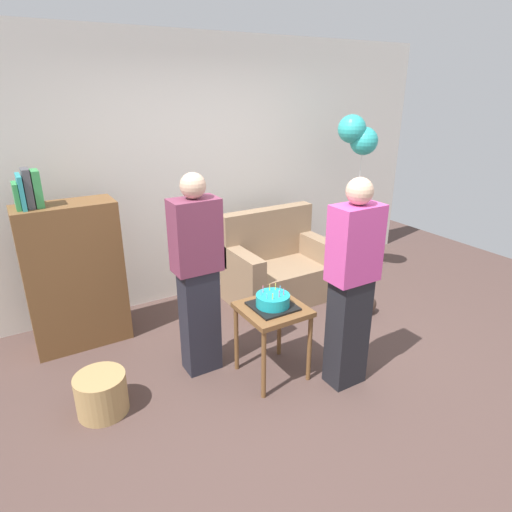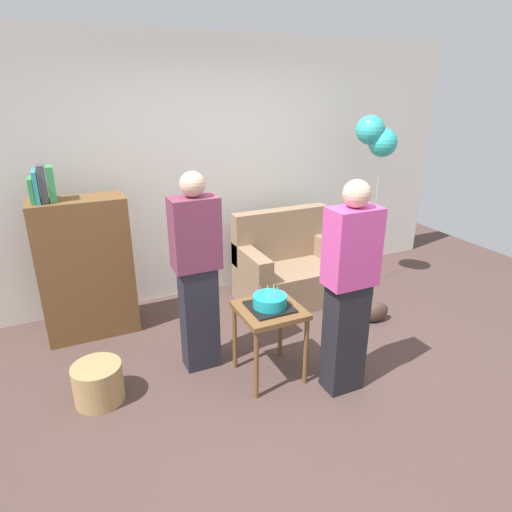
% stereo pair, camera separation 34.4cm
% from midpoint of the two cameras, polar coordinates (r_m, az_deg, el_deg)
% --- Properties ---
extents(ground_plane, '(8.00, 8.00, 0.00)m').
position_cam_midpoint_polar(ground_plane, '(3.62, 9.10, -16.39)').
color(ground_plane, '#4C3833').
extents(wall_back, '(6.00, 0.10, 2.70)m').
position_cam_midpoint_polar(wall_back, '(4.77, -3.82, 10.99)').
color(wall_back, silver).
rests_on(wall_back, ground_plane).
extents(couch, '(1.10, 0.70, 0.96)m').
position_cam_midpoint_polar(couch, '(4.77, 6.36, -1.80)').
color(couch, '#8C7054').
rests_on(couch, ground_plane).
extents(bookshelf, '(0.80, 0.36, 1.61)m').
position_cam_midpoint_polar(bookshelf, '(4.18, -19.19, -1.41)').
color(bookshelf, brown).
rests_on(bookshelf, ground_plane).
extents(side_table, '(0.48, 0.48, 0.61)m').
position_cam_midpoint_polar(side_table, '(3.42, 4.68, -8.21)').
color(side_table, brown).
rests_on(side_table, ground_plane).
extents(birthday_cake, '(0.32, 0.32, 0.17)m').
position_cam_midpoint_polar(birthday_cake, '(3.35, 4.76, -6.06)').
color(birthday_cake, black).
rests_on(birthday_cake, side_table).
extents(person_blowing_candles, '(0.36, 0.22, 1.63)m').
position_cam_midpoint_polar(person_blowing_candles, '(3.42, -4.84, -2.33)').
color(person_blowing_candles, '#23232D').
rests_on(person_blowing_candles, ground_plane).
extents(person_holding_cake, '(0.36, 0.22, 1.63)m').
position_cam_midpoint_polar(person_holding_cake, '(3.25, 14.95, -4.36)').
color(person_holding_cake, black).
rests_on(person_holding_cake, ground_plane).
extents(wicker_basket, '(0.36, 0.36, 0.30)m').
position_cam_midpoint_polar(wicker_basket, '(3.50, -17.14, -15.61)').
color(wicker_basket, '#A88451').
rests_on(wicker_basket, ground_plane).
extents(handbag, '(0.28, 0.14, 0.20)m').
position_cam_midpoint_polar(handbag, '(4.59, 17.44, -7.02)').
color(handbag, '#473328').
rests_on(handbag, ground_plane).
extents(balloon_bunch, '(0.43, 0.36, 1.92)m').
position_cam_midpoint_polar(balloon_bunch, '(4.93, 17.44, 14.62)').
color(balloon_bunch, silver).
rests_on(balloon_bunch, ground_plane).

